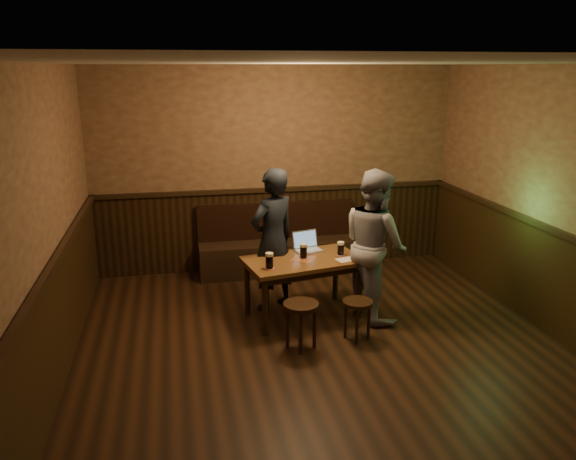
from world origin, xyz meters
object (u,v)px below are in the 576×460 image
(bench, at_px, (278,250))
(pint_mid, at_px, (304,251))
(stool_right, at_px, (358,308))
(pint_right, at_px, (341,248))
(laptop, at_px, (307,245))
(pub_table, at_px, (303,267))
(pint_left, at_px, (269,261))
(person_grey, at_px, (375,244))
(stool_left, at_px, (301,312))
(person_suit, at_px, (273,240))

(bench, bearing_deg, pint_mid, -89.62)
(stool_right, bearing_deg, pint_right, 88.11)
(stool_right, bearing_deg, laptop, 107.64)
(pint_right, bearing_deg, stool_right, -91.89)
(pub_table, relative_size, pint_left, 8.02)
(person_grey, bearing_deg, pint_mid, 66.44)
(stool_right, bearing_deg, stool_left, -172.77)
(pint_right, bearing_deg, person_suit, 161.56)
(stool_left, distance_m, person_suit, 1.14)
(pub_table, xyz_separation_m, laptop, (0.12, 0.30, 0.15))
(stool_left, bearing_deg, pub_table, 75.35)
(stool_left, distance_m, person_grey, 1.26)
(bench, distance_m, person_grey, 1.90)
(pint_left, xyz_separation_m, pint_mid, (0.43, 0.25, -0.00))
(pub_table, height_order, pint_mid, pint_mid)
(pint_left, xyz_separation_m, person_grey, (1.22, 0.09, 0.08))
(pint_right, bearing_deg, pint_left, -162.78)
(stool_left, distance_m, stool_right, 0.63)
(bench, height_order, pint_left, bench)
(pint_mid, xyz_separation_m, pint_right, (0.44, 0.02, -0.00))
(pub_table, xyz_separation_m, pint_right, (0.45, 0.05, 0.17))
(pint_left, height_order, pint_mid, pint_left)
(pint_right, bearing_deg, pint_mid, -177.73)
(pint_right, bearing_deg, bench, 107.12)
(stool_right, bearing_deg, pub_table, 122.40)
(bench, bearing_deg, laptop, -84.46)
(laptop, relative_size, person_suit, 0.21)
(pint_left, xyz_separation_m, pint_right, (0.87, 0.27, -0.01))
(laptop, bearing_deg, pint_right, -50.16)
(pub_table, bearing_deg, laptop, 57.87)
(pint_right, relative_size, laptop, 0.44)
(pint_mid, xyz_separation_m, person_suit, (-0.30, 0.27, 0.07))
(pub_table, height_order, pint_left, pint_left)
(bench, xyz_separation_m, person_grey, (0.79, -1.64, 0.54))
(stool_right, height_order, pint_left, pint_left)
(stool_right, relative_size, person_suit, 0.25)
(pint_mid, height_order, person_grey, person_grey)
(pub_table, xyz_separation_m, pint_mid, (0.01, 0.03, 0.18))
(pub_table, height_order, stool_left, pub_table)
(stool_left, bearing_deg, pint_right, 50.94)
(stool_right, bearing_deg, pint_left, 152.27)
(pub_table, relative_size, pint_right, 8.80)
(bench, bearing_deg, person_grey, -64.22)
(pint_left, height_order, pint_right, pint_left)
(stool_left, xyz_separation_m, laptop, (0.31, 1.05, 0.36))
(bench, distance_m, stool_right, 2.22)
(pub_table, relative_size, person_suit, 0.84)
(pint_mid, bearing_deg, person_grey, -11.50)
(bench, relative_size, pint_right, 13.75)
(stool_right, height_order, person_suit, person_suit)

